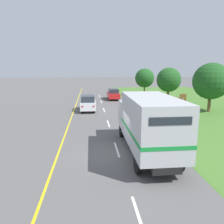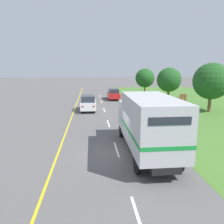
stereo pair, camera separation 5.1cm
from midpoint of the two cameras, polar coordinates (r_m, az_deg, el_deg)
ground_plane at (r=13.81m, az=1.62°, el=-10.71°), size 200.00×200.00×0.00m
grass_shoulder at (r=30.16m, az=25.09°, el=0.58°), size 20.00×60.89×0.01m
edge_line_yellow at (r=26.07m, az=-10.01°, el=-0.08°), size 0.12×60.89×0.01m
centre_dash_nearest at (r=8.68m, az=7.02°, el=-25.76°), size 0.12×2.60×0.01m
centre_dash_near at (r=14.40m, az=1.29°, el=-9.72°), size 0.12×2.60×0.01m
centre_dash_mid_a at (r=20.65m, az=-0.87°, el=-3.03°), size 0.12×2.60×0.01m
centre_dash_mid_b at (r=27.07m, az=-2.01°, el=0.53°), size 0.12×2.60×0.01m
centre_dash_far at (r=33.56m, az=-2.71°, el=2.72°), size 0.12×2.60×0.01m
centre_dash_farthest at (r=40.08m, az=-3.18°, el=4.19°), size 0.12×2.60×0.01m
horse_trailer_truck at (r=13.21m, az=9.34°, el=-2.68°), size 2.55×7.95×3.63m
lead_car_white at (r=26.60m, az=-6.17°, el=2.35°), size 1.80×4.13×1.88m
lead_car_red_ahead at (r=35.75m, az=0.45°, el=4.75°), size 1.80×4.34×1.77m
highway_sign at (r=22.30m, az=16.42°, el=1.86°), size 2.11×0.09×2.66m
roadside_tree_near at (r=28.08m, az=24.60°, el=7.31°), size 4.23×4.23×5.73m
roadside_tree_mid at (r=35.24m, az=14.70°, el=8.12°), size 3.74×3.74×5.14m
roadside_tree_far at (r=41.03m, az=8.63°, el=8.77°), size 3.48×3.48×4.96m
delineator_post at (r=15.44m, az=16.84°, el=-6.75°), size 0.08×0.08×0.95m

